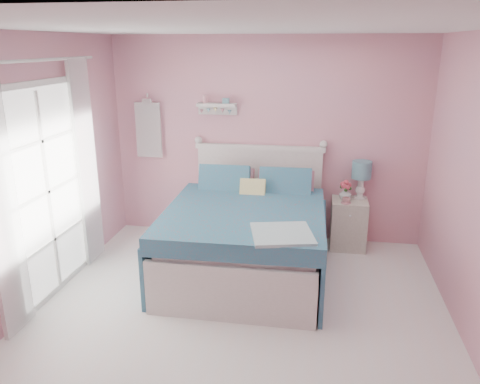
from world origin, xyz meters
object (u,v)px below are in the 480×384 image
(table_lamp, at_px, (362,173))
(vase, at_px, (345,194))
(teacup, at_px, (346,200))
(nightstand, at_px, (348,224))
(bed, at_px, (247,236))

(table_lamp, height_order, vase, table_lamp)
(vase, xyz_separation_m, teacup, (0.01, -0.13, -0.04))
(nightstand, relative_size, vase, 4.06)
(bed, height_order, teacup, bed)
(nightstand, xyz_separation_m, vase, (-0.06, 0.01, 0.39))
(bed, distance_m, nightstand, 1.44)
(nightstand, bearing_deg, vase, 167.76)
(table_lamp, xyz_separation_m, vase, (-0.18, -0.09, -0.26))
(bed, bearing_deg, nightstand, 34.51)
(vase, height_order, teacup, vase)
(table_lamp, distance_m, vase, 0.33)
(nightstand, height_order, teacup, teacup)
(table_lamp, bearing_deg, teacup, -127.98)
(bed, distance_m, vase, 1.43)
(bed, distance_m, teacup, 1.35)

